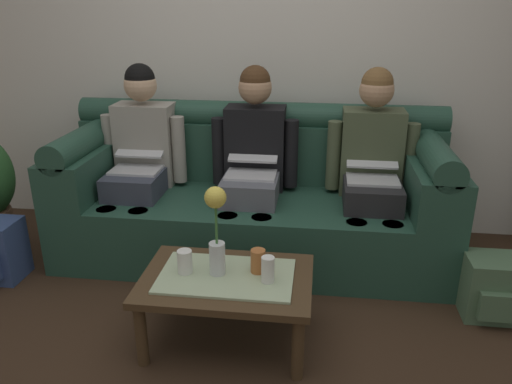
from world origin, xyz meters
name	(u,v)px	position (x,y,z in m)	size (l,w,h in m)	color
ground_plane	(220,366)	(0.00, 0.00, 0.00)	(14.00, 14.00, 0.00)	#382619
back_wall_patterned	(264,23)	(0.00, 1.70, 1.45)	(6.00, 0.12, 2.90)	silver
couch	(253,200)	(0.00, 1.17, 0.37)	(2.45, 0.88, 0.96)	#234738
person_left	(141,153)	(-0.74, 1.17, 0.66)	(0.56, 0.67, 1.22)	#383D4C
person_middle	(253,158)	(0.00, 1.17, 0.66)	(0.56, 0.67, 1.22)	#595B66
person_right	(372,162)	(0.74, 1.17, 0.66)	(0.56, 0.67, 1.22)	#232326
coffee_table	(227,285)	(0.00, 0.20, 0.31)	(0.82, 0.56, 0.37)	#47331E
flower_vase	(216,227)	(-0.04, 0.21, 0.61)	(0.10, 0.10, 0.44)	silver
cup_near_left	(185,262)	(-0.20, 0.20, 0.43)	(0.07, 0.07, 0.12)	white
cup_near_right	(268,269)	(0.20, 0.17, 0.43)	(0.06, 0.06, 0.13)	white
cup_far_center	(258,261)	(0.15, 0.25, 0.43)	(0.07, 0.07, 0.12)	#B26633
backpack_right	(495,288)	(1.37, 0.59, 0.17)	(0.32, 0.29, 0.34)	#4C6B4C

